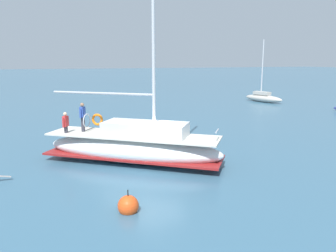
{
  "coord_description": "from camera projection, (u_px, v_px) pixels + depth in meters",
  "views": [
    {
      "loc": [
        15.19,
        -5.39,
        5.32
      ],
      "look_at": [
        -1.38,
        1.11,
        1.8
      ],
      "focal_mm": 35.83,
      "sensor_mm": 36.0,
      "label": 1
    }
  ],
  "objects": [
    {
      "name": "main_sailboat",
      "position": [
        134.0,
        145.0,
        17.58
      ],
      "size": [
        7.78,
        9.06,
        14.43
      ],
      "color": "silver",
      "rests_on": "ground"
    },
    {
      "name": "moored_catamaran",
      "position": [
        263.0,
        97.0,
        43.0
      ],
      "size": [
        5.78,
        2.68,
        7.83
      ],
      "color": "#B7B2A8",
      "rests_on": "ground"
    },
    {
      "name": "ground_plane",
      "position": [
        158.0,
        168.0,
        16.84
      ],
      "size": [
        400.0,
        400.0,
        0.0
      ],
      "primitive_type": "plane",
      "color": "#38607A"
    },
    {
      "name": "mooring_buoy",
      "position": [
        128.0,
        206.0,
        11.9
      ],
      "size": [
        0.76,
        0.76,
        0.98
      ],
      "color": "#EA4C19",
      "rests_on": "ground"
    }
  ]
}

